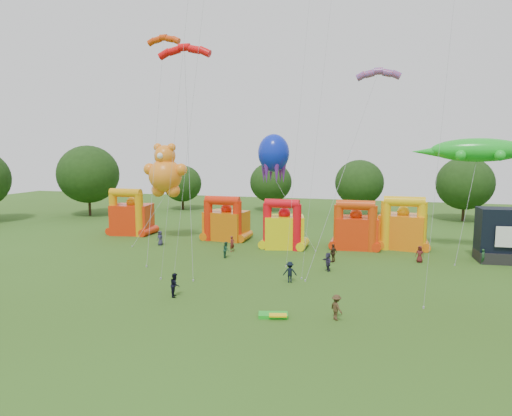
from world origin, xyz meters
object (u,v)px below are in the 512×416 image
(spectator_0, at_px, (160,238))
(bouncy_castle_0, at_px, (131,217))
(bouncy_castle_2, at_px, (284,229))
(teddy_bear_kite, at_px, (159,191))
(octopus_kite, at_px, (287,193))
(gecko_kite, at_px, (470,189))
(spectator_4, at_px, (333,253))

(spectator_0, bearing_deg, bouncy_castle_0, 152.61)
(bouncy_castle_2, bearing_deg, teddy_bear_kite, -177.79)
(bouncy_castle_2, distance_m, spectator_0, 14.78)
(teddy_bear_kite, height_order, octopus_kite, octopus_kite)
(bouncy_castle_0, relative_size, bouncy_castle_2, 1.08)
(teddy_bear_kite, bearing_deg, bouncy_castle_0, 150.13)
(bouncy_castle_2, xyz_separation_m, gecko_kite, (19.64, 0.43, 5.10))
(octopus_kite, height_order, spectator_4, octopus_kite)
(spectator_0, bearing_deg, teddy_bear_kite, 127.48)
(bouncy_castle_0, relative_size, gecko_kite, 0.49)
(bouncy_castle_0, distance_m, gecko_kite, 41.64)
(teddy_bear_kite, distance_m, spectator_4, 22.93)
(bouncy_castle_2, xyz_separation_m, spectator_4, (6.27, -5.32, -1.29))
(bouncy_castle_2, xyz_separation_m, octopus_kite, (0.14, 0.89, 4.10))
(gecko_kite, relative_size, octopus_kite, 0.96)
(bouncy_castle_2, xyz_separation_m, teddy_bear_kite, (-15.52, -0.60, 4.07))
(spectator_0, relative_size, spectator_4, 0.93)
(bouncy_castle_0, distance_m, octopus_kite, 22.21)
(bouncy_castle_2, bearing_deg, octopus_kite, 81.24)
(teddy_bear_kite, distance_m, gecko_kite, 35.19)
(bouncy_castle_0, height_order, gecko_kite, gecko_kite)
(bouncy_castle_0, xyz_separation_m, octopus_kite, (21.77, -2.02, 3.94))
(octopus_kite, bearing_deg, spectator_4, -45.37)
(spectator_0, xyz_separation_m, spectator_4, (20.76, -2.70, 0.07))
(gecko_kite, xyz_separation_m, octopus_kite, (-19.50, 0.46, -1.00))
(bouncy_castle_2, xyz_separation_m, spectator_0, (-14.48, -2.62, -1.36))
(teddy_bear_kite, xyz_separation_m, gecko_kite, (35.16, 1.03, 1.03))
(gecko_kite, height_order, spectator_0, gecko_kite)
(bouncy_castle_0, xyz_separation_m, spectator_0, (7.15, -5.53, -1.52))
(bouncy_castle_0, height_order, teddy_bear_kite, teddy_bear_kite)
(bouncy_castle_0, distance_m, spectator_0, 9.16)
(spectator_0, height_order, spectator_4, spectator_4)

